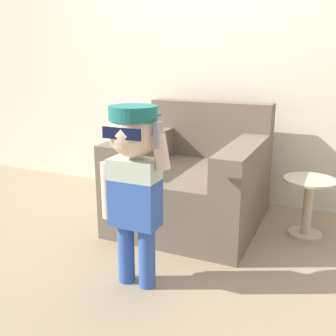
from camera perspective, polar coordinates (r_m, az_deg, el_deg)
ground_plane at (r=3.10m, az=2.21°, el=-8.00°), size 10.00×10.00×0.00m
wall_back at (r=3.52m, az=7.06°, el=16.49°), size 10.00×0.05×2.60m
armchair at (r=3.03m, az=3.70°, el=-2.01°), size 1.01×1.05×0.90m
person_child at (r=2.08m, az=-4.96°, el=-0.25°), size 0.41×0.31×1.01m
side_table at (r=2.97m, az=19.67°, el=-4.57°), size 0.36×0.36×0.43m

